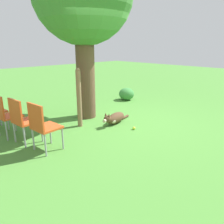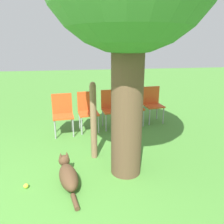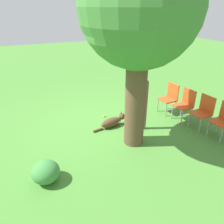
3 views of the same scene
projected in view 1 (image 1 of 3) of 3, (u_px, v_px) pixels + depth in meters
ground_plane at (122, 122)px, 5.42m from camera, size 30.00×30.00×0.00m
dog at (115, 118)px, 5.26m from camera, size 1.05×0.37×0.34m
fence_post at (79, 98)px, 4.94m from camera, size 0.11×0.11×1.36m
red_chair_0 at (42, 124)px, 3.78m from camera, size 0.46×0.48×0.90m
red_chair_1 at (22, 118)px, 4.09m from camera, size 0.46×0.48×0.90m
red_chair_2 at (5, 113)px, 4.40m from camera, size 0.46×0.48×0.90m
tennis_ball at (134, 128)px, 4.91m from camera, size 0.07×0.07×0.07m
low_shrub at (127, 94)px, 7.51m from camera, size 0.52×0.52×0.41m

